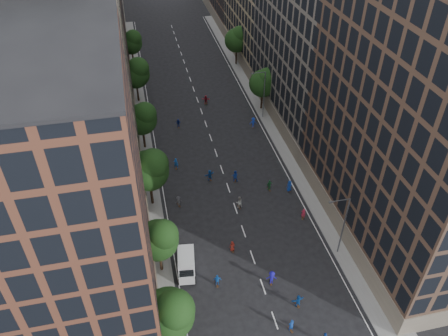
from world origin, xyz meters
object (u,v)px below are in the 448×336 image
streetlamp_far (263,92)px  cargo_van (186,264)px  streetlamp_near (342,223)px  skater_1 (291,325)px

streetlamp_far → cargo_van: 37.08m
streetlamp_near → streetlamp_far: bearing=90.0°
streetlamp_near → cargo_van: 19.10m
streetlamp_far → streetlamp_near: bearing=-90.0°
streetlamp_near → streetlamp_far: 33.00m
skater_1 → streetlamp_far: bearing=-114.8°
cargo_van → skater_1: cargo_van is taller
streetlamp_near → cargo_van: (-18.65, 1.19, -3.93)m
streetlamp_far → skater_1: bearing=-102.2°
streetlamp_near → skater_1: bearing=-135.5°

